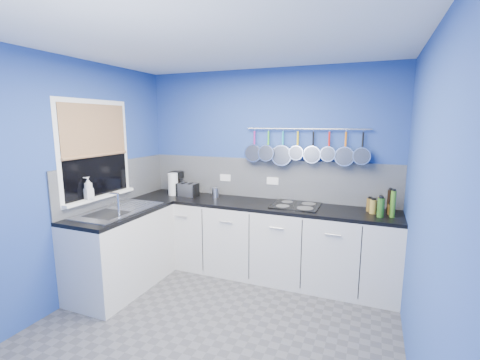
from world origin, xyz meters
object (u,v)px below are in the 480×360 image
Objects in this scene: soap_bottle_a at (88,188)px; toaster at (188,190)px; hob at (296,205)px; paper_towel at (173,184)px; soap_bottle_b at (89,191)px; canister at (215,193)px; coffee_maker at (176,182)px.

toaster is at bearing 63.95° from soap_bottle_a.
hob is (1.44, -0.00, -0.08)m from toaster.
paper_towel is at bearing -179.08° from hob.
hob is (1.64, 0.03, -0.14)m from paper_towel.
canister is at bearing 51.24° from soap_bottle_b.
soap_bottle_a is 0.82× the size of coffee_maker.
soap_bottle_a is at bearing -110.55° from toaster.
coffee_maker is 0.28m from toaster.
soap_bottle_a reaches higher than hob.
soap_bottle_b reaches higher than hob.
soap_bottle_a is 0.03m from soap_bottle_b.
paper_towel reaches higher than toaster.
coffee_maker is 0.64m from canister.
paper_towel is 0.21m from toaster.
hob is at bearing 5.43° from toaster.
soap_bottle_a is 1.14m from paper_towel.
paper_towel is 2.36× the size of canister.
paper_towel is 0.60m from canister.
toaster is (0.25, -0.11, -0.06)m from coffee_maker.
soap_bottle_a is 2.29m from hob.
soap_bottle_b is 1.39× the size of canister.
hob is (1.06, -0.04, -0.06)m from canister.
soap_bottle_a is at bearing -108.84° from coffee_maker.
soap_bottle_a is 1.94× the size of canister.
canister is 1.06m from hob.
coffee_maker is 2.35× the size of canister.
paper_towel reaches higher than coffee_maker.
canister is (0.93, 1.15, -0.21)m from soap_bottle_a.
soap_bottle_a is at bearing -150.79° from hob.
soap_bottle_a is at bearing -107.46° from paper_towel.
paper_towel is (0.34, 1.08, -0.12)m from soap_bottle_a.
soap_bottle_b is 1.26m from coffee_maker.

